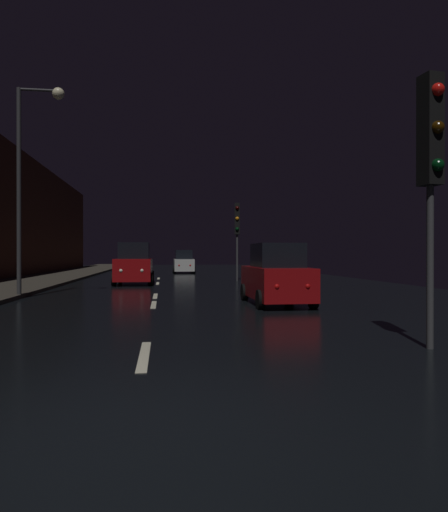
{
  "coord_description": "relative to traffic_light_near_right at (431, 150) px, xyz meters",
  "views": [
    {
      "loc": [
        0.3,
        -4.42,
        1.62
      ],
      "look_at": [
        2.84,
        14.69,
        1.55
      ],
      "focal_mm": 32.18,
      "sensor_mm": 36.0,
      "label": 1
    }
  ],
  "objects": [
    {
      "name": "streetlamp_overhead",
      "position": [
        -9.37,
        10.36,
        1.71
      ],
      "size": [
        1.7,
        0.44,
        7.81
      ],
      "color": "#2D2D30",
      "rests_on": "ground"
    },
    {
      "name": "car_approaching_headlights",
      "position": [
        -6.12,
        18.16,
        -2.37
      ],
      "size": [
        2.07,
        4.48,
        2.26
      ],
      "rotation": [
        0.0,
        0.0,
        -1.57
      ],
      "color": "maroon",
      "rests_on": "ground"
    },
    {
      "name": "ground",
      "position": [
        -4.85,
        21.61,
        -3.41
      ],
      "size": [
        26.5,
        84.0,
        0.02
      ],
      "primitive_type": "cube",
      "color": "black"
    },
    {
      "name": "sidewalk_left",
      "position": [
        -11.9,
        21.61,
        -3.33
      ],
      "size": [
        4.4,
        84.0,
        0.15
      ],
      "primitive_type": "cube",
      "color": "#38332B",
      "rests_on": "ground"
    },
    {
      "name": "lane_centerline",
      "position": [
        -4.85,
        12.08,
        -3.4
      ],
      "size": [
        0.16,
        25.75,
        0.01
      ],
      "color": "beige",
      "rests_on": "ground"
    },
    {
      "name": "car_parked_right_near",
      "position": [
        -0.9,
        7.22,
        -2.5
      ],
      "size": [
        1.81,
        3.92,
        1.98
      ],
      "rotation": [
        0.0,
        0.0,
        1.57
      ],
      "color": "maroon",
      "rests_on": "ground"
    },
    {
      "name": "traffic_light_far_right",
      "position": [
        -0.11,
        20.07,
        0.02
      ],
      "size": [
        0.35,
        0.48,
        4.73
      ],
      "rotation": [
        0.0,
        0.0,
        -1.71
      ],
      "color": "#38383A",
      "rests_on": "ground"
    },
    {
      "name": "traffic_light_near_right",
      "position": [
        0.0,
        0.0,
        0.0
      ],
      "size": [
        0.35,
        0.47,
        4.71
      ],
      "rotation": [
        0.0,
        0.0,
        -1.45
      ],
      "color": "#38383A",
      "rests_on": "ground"
    },
    {
      "name": "car_distant_taillights",
      "position": [
        -2.79,
        32.29,
        -2.49
      ],
      "size": [
        1.82,
        3.95,
        1.99
      ],
      "rotation": [
        0.0,
        0.0,
        1.57
      ],
      "color": "silver",
      "rests_on": "ground"
    }
  ]
}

